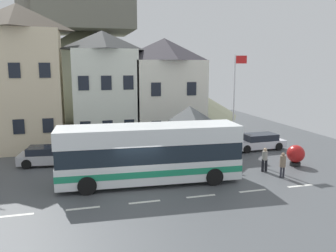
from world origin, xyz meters
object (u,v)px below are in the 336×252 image
(parked_car_02, at_px, (49,156))
(public_bench, at_px, (192,148))
(townhouse_00, at_px, (21,78))
(parked_car_00, at_px, (200,145))
(townhouse_02, at_px, (164,90))
(pedestrian_01, at_px, (283,163))
(pedestrian_00, at_px, (265,159))
(hilltop_castle, at_px, (86,66))
(harbour_buoy, at_px, (296,154))
(bus_shelter, at_px, (190,117))
(flagpole, at_px, (235,99))
(transit_bus, at_px, (150,154))
(townhouse_01, at_px, (104,88))
(parked_car_01, at_px, (258,142))

(parked_car_02, bearing_deg, public_bench, 7.96)
(townhouse_00, distance_m, parked_car_00, 15.21)
(townhouse_02, bearing_deg, pedestrian_01, -71.60)
(pedestrian_00, bearing_deg, parked_car_02, 158.69)
(townhouse_02, xyz_separation_m, pedestrian_00, (3.76, -11.23, -3.71))
(townhouse_00, bearing_deg, hilltop_castle, 74.47)
(pedestrian_01, distance_m, harbour_buoy, 3.02)
(bus_shelter, relative_size, public_bench, 2.26)
(pedestrian_00, distance_m, public_bench, 6.29)
(bus_shelter, height_order, pedestrian_01, bus_shelter)
(public_bench, distance_m, harbour_buoy, 7.55)
(flagpole, bearing_deg, parked_car_00, 145.18)
(townhouse_00, relative_size, pedestrian_01, 7.30)
(bus_shelter, xyz_separation_m, pedestrian_00, (3.90, -3.58, -2.32))
(pedestrian_01, bearing_deg, bus_shelter, 131.28)
(parked_car_00, bearing_deg, transit_bus, 44.02)
(townhouse_00, distance_m, townhouse_01, 6.58)
(townhouse_00, height_order, hilltop_castle, hilltop_castle)
(parked_car_01, bearing_deg, pedestrian_01, 69.18)
(parked_car_02, height_order, pedestrian_01, pedestrian_01)
(pedestrian_01, bearing_deg, parked_car_00, 112.88)
(parked_car_00, relative_size, pedestrian_00, 2.67)
(townhouse_00, distance_m, parked_car_01, 19.77)
(townhouse_01, xyz_separation_m, transit_bus, (1.66, -10.97, -3.09))
(bus_shelter, relative_size, harbour_buoy, 2.75)
(townhouse_01, height_order, hilltop_castle, hilltop_castle)
(hilltop_castle, relative_size, flagpole, 5.60)
(townhouse_02, bearing_deg, hilltop_castle, 107.23)
(townhouse_02, height_order, transit_bus, townhouse_02)
(townhouse_02, relative_size, parked_car_00, 2.18)
(pedestrian_00, bearing_deg, parked_car_01, 64.39)
(townhouse_01, relative_size, parked_car_00, 2.30)
(townhouse_02, height_order, parked_car_02, townhouse_02)
(pedestrian_00, height_order, harbour_buoy, pedestrian_00)
(hilltop_castle, relative_size, parked_car_01, 9.37)
(transit_bus, distance_m, bus_shelter, 5.39)
(parked_car_00, bearing_deg, flagpole, 142.04)
(bus_shelter, relative_size, flagpole, 0.53)
(townhouse_01, bearing_deg, transit_bus, -81.40)
(townhouse_01, relative_size, parked_car_02, 2.29)
(townhouse_00, bearing_deg, townhouse_01, 0.36)
(parked_car_02, relative_size, pedestrian_00, 2.67)
(harbour_buoy, bearing_deg, parked_car_02, 163.97)
(townhouse_02, relative_size, pedestrian_01, 5.80)
(transit_bus, relative_size, flagpole, 1.40)
(parked_car_01, distance_m, flagpole, 4.95)
(parked_car_01, bearing_deg, parked_car_02, -2.31)
(parked_car_00, relative_size, flagpole, 0.56)
(hilltop_castle, xyz_separation_m, parked_car_01, (12.62, -25.90, -6.05))
(pedestrian_00, relative_size, flagpole, 0.21)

